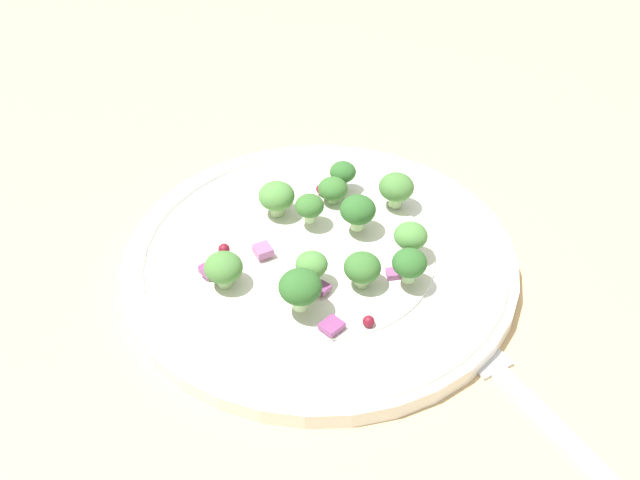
{
  "coord_description": "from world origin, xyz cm",
  "views": [
    {
      "loc": [
        -44.05,
        3.13,
        39.08
      ],
      "look_at": [
        -2.07,
        -2.52,
        2.7
      ],
      "focal_mm": 45.85,
      "sensor_mm": 36.0,
      "label": 1
    }
  ],
  "objects_px": {
    "plate": "(320,260)",
    "broccoli_floret_2": "(300,288)",
    "broccoli_floret_0": "(271,197)",
    "fork": "(550,422)",
    "broccoli_floret_1": "(411,236)"
  },
  "relations": [
    {
      "from": "plate",
      "to": "broccoli_floret_2",
      "type": "height_order",
      "value": "broccoli_floret_2"
    },
    {
      "from": "broccoli_floret_0",
      "to": "fork",
      "type": "xyz_separation_m",
      "value": [
        -0.2,
        -0.14,
        -0.03
      ]
    },
    {
      "from": "broccoli_floret_2",
      "to": "broccoli_floret_0",
      "type": "bearing_deg",
      "value": 5.35
    },
    {
      "from": "broccoli_floret_2",
      "to": "broccoli_floret_1",
      "type": "bearing_deg",
      "value": -62.0
    },
    {
      "from": "plate",
      "to": "broccoli_floret_1",
      "type": "relative_size",
      "value": 11.77
    },
    {
      "from": "broccoli_floret_1",
      "to": "fork",
      "type": "relative_size",
      "value": 0.13
    },
    {
      "from": "broccoli_floret_0",
      "to": "fork",
      "type": "relative_size",
      "value": 0.15
    },
    {
      "from": "broccoli_floret_1",
      "to": "fork",
      "type": "distance_m",
      "value": 0.15
    },
    {
      "from": "plate",
      "to": "broccoli_floret_0",
      "type": "relative_size",
      "value": 10.29
    },
    {
      "from": "broccoli_floret_1",
      "to": "broccoli_floret_2",
      "type": "distance_m",
      "value": 0.09
    },
    {
      "from": "plate",
      "to": "fork",
      "type": "distance_m",
      "value": 0.19
    },
    {
      "from": "broccoli_floret_2",
      "to": "fork",
      "type": "distance_m",
      "value": 0.17
    },
    {
      "from": "plate",
      "to": "broccoli_floret_2",
      "type": "relative_size",
      "value": 9.82
    },
    {
      "from": "broccoli_floret_2",
      "to": "fork",
      "type": "xyz_separation_m",
      "value": [
        -0.1,
        -0.13,
        -0.03
      ]
    },
    {
      "from": "broccoli_floret_0",
      "to": "broccoli_floret_1",
      "type": "distance_m",
      "value": 0.11
    }
  ]
}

